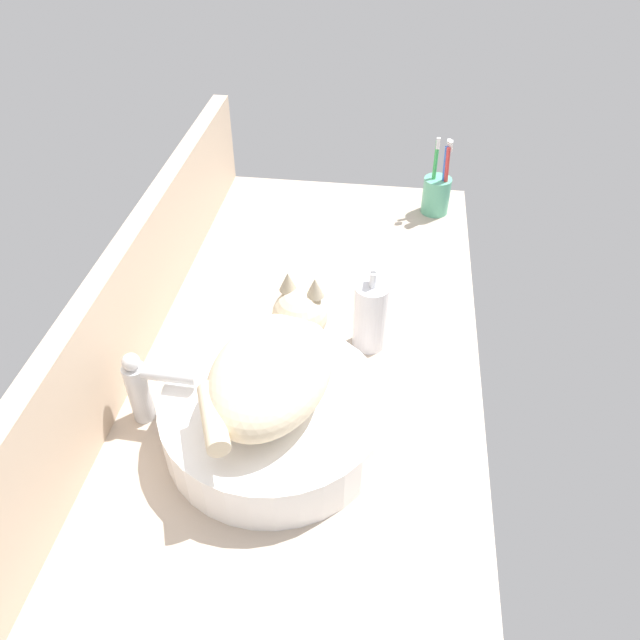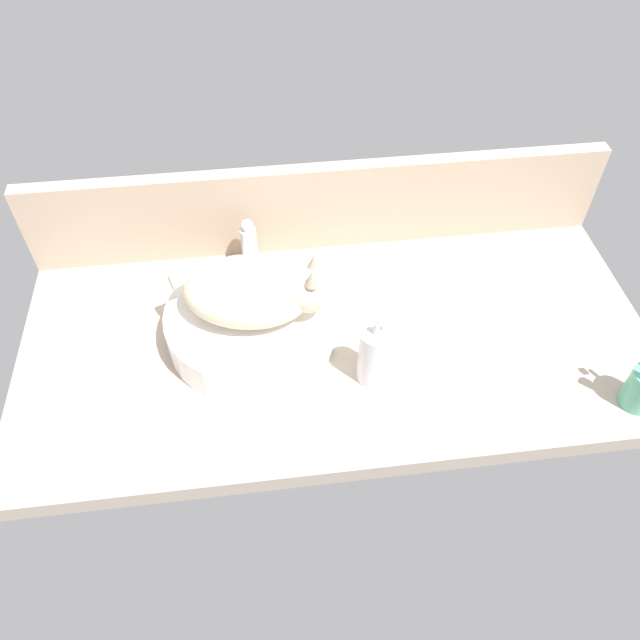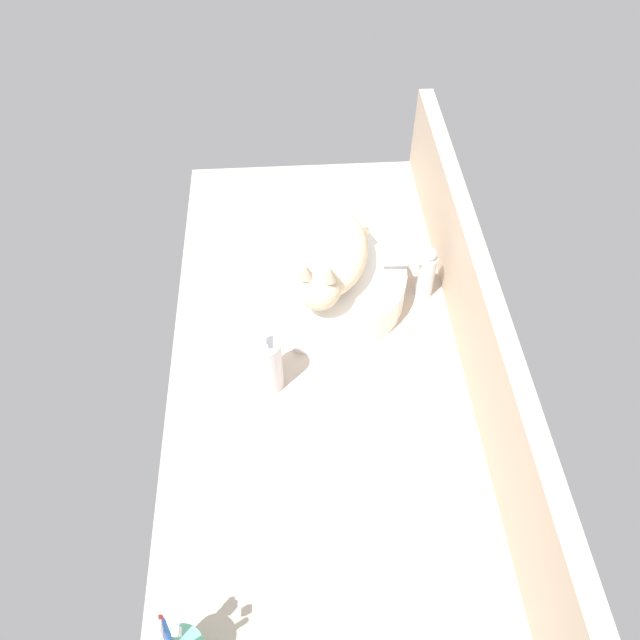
{
  "view_description": "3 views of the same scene",
  "coord_description": "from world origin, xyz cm",
  "px_view_note": "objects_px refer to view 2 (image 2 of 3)",
  "views": [
    {
      "loc": [
        -79.39,
        -13.75,
        78.04
      ],
      "look_at": [
        2.19,
        -2.92,
        7.48
      ],
      "focal_mm": 35.0,
      "sensor_mm": 36.0,
      "label": 1
    },
    {
      "loc": [
        -13.93,
        -83.79,
        99.74
      ],
      "look_at": [
        -3.76,
        -2.03,
        7.57
      ],
      "focal_mm": 35.0,
      "sensor_mm": 36.0,
      "label": 2
    },
    {
      "loc": [
        75.79,
        -5.77,
        103.62
      ],
      "look_at": [
        -2.14,
        -0.8,
        9.92
      ],
      "focal_mm": 35.0,
      "sensor_mm": 36.0,
      "label": 3
    }
  ],
  "objects_px": {
    "sink_basin": "(251,324)",
    "cat": "(254,291)",
    "faucet": "(249,246)",
    "soap_dispenser": "(374,355)"
  },
  "relations": [
    {
      "from": "sink_basin",
      "to": "cat",
      "type": "relative_size",
      "value": 1.1
    },
    {
      "from": "sink_basin",
      "to": "cat",
      "type": "bearing_deg",
      "value": -8.54
    },
    {
      "from": "sink_basin",
      "to": "faucet",
      "type": "relative_size",
      "value": 2.53
    },
    {
      "from": "cat",
      "to": "soap_dispenser",
      "type": "relative_size",
      "value": 1.9
    },
    {
      "from": "soap_dispenser",
      "to": "sink_basin",
      "type": "bearing_deg",
      "value": 150.2
    },
    {
      "from": "cat",
      "to": "soap_dispenser",
      "type": "distance_m",
      "value": 0.26
    },
    {
      "from": "soap_dispenser",
      "to": "faucet",
      "type": "bearing_deg",
      "value": 123.31
    },
    {
      "from": "sink_basin",
      "to": "cat",
      "type": "xyz_separation_m",
      "value": [
        0.01,
        -0.0,
        0.1
      ]
    },
    {
      "from": "cat",
      "to": "sink_basin",
      "type": "bearing_deg",
      "value": 171.46
    },
    {
      "from": "cat",
      "to": "soap_dispenser",
      "type": "height_order",
      "value": "cat"
    }
  ]
}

